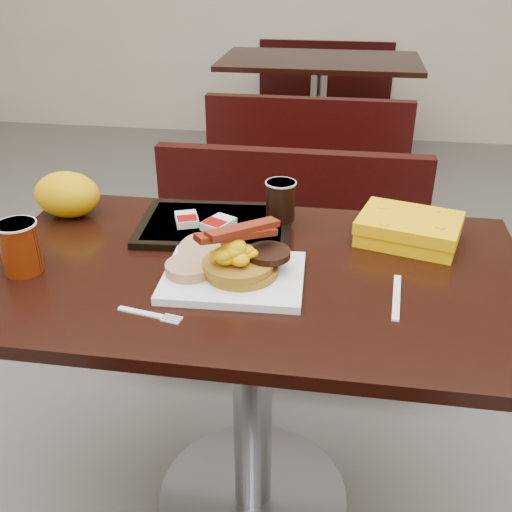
% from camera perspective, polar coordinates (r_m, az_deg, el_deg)
% --- Properties ---
extents(floor, '(6.00, 7.00, 0.01)m').
position_cam_1_polar(floor, '(1.79, -0.30, -22.50)').
color(floor, slate).
rests_on(floor, ground).
extents(table_near, '(1.20, 0.70, 0.75)m').
position_cam_1_polar(table_near, '(1.52, -0.33, -13.54)').
color(table_near, black).
rests_on(table_near, floor).
extents(bench_near_n, '(1.00, 0.46, 0.72)m').
position_cam_1_polar(bench_near_n, '(2.10, 2.69, -1.10)').
color(bench_near_n, black).
rests_on(bench_near_n, floor).
extents(table_far, '(1.20, 0.70, 0.75)m').
position_cam_1_polar(table_far, '(3.86, 5.94, 12.96)').
color(table_far, black).
rests_on(table_far, floor).
extents(bench_far_s, '(1.00, 0.46, 0.72)m').
position_cam_1_polar(bench_far_s, '(3.19, 5.13, 9.43)').
color(bench_far_s, black).
rests_on(bench_far_s, floor).
extents(bench_far_n, '(1.00, 0.46, 0.72)m').
position_cam_1_polar(bench_far_n, '(4.54, 6.50, 15.08)').
color(bench_far_n, black).
rests_on(bench_far_n, floor).
extents(platter, '(0.30, 0.24, 0.02)m').
position_cam_1_polar(platter, '(1.25, -2.19, -2.06)').
color(platter, white).
rests_on(platter, table_near).
extents(pancake_stack, '(0.19, 0.19, 0.03)m').
position_cam_1_polar(pancake_stack, '(1.24, -1.43, -1.03)').
color(pancake_stack, '#A66B1B').
rests_on(pancake_stack, platter).
extents(sausage_patty, '(0.11, 0.11, 0.01)m').
position_cam_1_polar(sausage_patty, '(1.24, 1.23, 0.25)').
color(sausage_patty, black).
rests_on(sausage_patty, pancake_stack).
extents(scrambled_eggs, '(0.11, 0.10, 0.05)m').
position_cam_1_polar(scrambled_eggs, '(1.21, -2.15, 0.53)').
color(scrambled_eggs, yellow).
rests_on(scrambled_eggs, pancake_stack).
extents(bacon_strips, '(0.19, 0.18, 0.01)m').
position_cam_1_polar(bacon_strips, '(1.21, -1.88, 2.25)').
color(bacon_strips, '#450B04').
rests_on(bacon_strips, scrambled_eggs).
extents(muffin_bottom, '(0.11, 0.11, 0.02)m').
position_cam_1_polar(muffin_bottom, '(1.25, -6.47, -1.17)').
color(muffin_bottom, tan).
rests_on(muffin_bottom, platter).
extents(muffin_top, '(0.10, 0.11, 0.05)m').
position_cam_1_polar(muffin_top, '(1.29, -5.45, 0.47)').
color(muffin_top, tan).
rests_on(muffin_top, platter).
extents(coffee_cup_near, '(0.09, 0.09, 0.11)m').
position_cam_1_polar(coffee_cup_near, '(1.36, -21.84, 0.76)').
color(coffee_cup_near, '#9B2B05').
rests_on(coffee_cup_near, table_near).
extents(fork, '(0.14, 0.05, 0.00)m').
position_cam_1_polar(fork, '(1.17, -11.09, -5.39)').
color(fork, white).
rests_on(fork, table_near).
extents(knife, '(0.03, 0.17, 0.00)m').
position_cam_1_polar(knife, '(1.23, 13.43, -3.87)').
color(knife, white).
rests_on(knife, table_near).
extents(condiment_syrup, '(0.05, 0.05, 0.01)m').
position_cam_1_polar(condiment_syrup, '(1.38, -4.01, 0.93)').
color(condiment_syrup, '#A96107').
rests_on(condiment_syrup, table_near).
extents(condiment_ketchup, '(0.04, 0.03, 0.01)m').
position_cam_1_polar(condiment_ketchup, '(1.40, -1.79, 1.31)').
color(condiment_ketchup, '#8C0504').
rests_on(condiment_ketchup, table_near).
extents(tray, '(0.39, 0.29, 0.02)m').
position_cam_1_polar(tray, '(1.48, -3.95, 3.00)').
color(tray, black).
rests_on(tray, table_near).
extents(hashbrown_sleeve_left, '(0.08, 0.09, 0.02)m').
position_cam_1_polar(hashbrown_sleeve_left, '(1.47, -6.72, 3.54)').
color(hashbrown_sleeve_left, silver).
rests_on(hashbrown_sleeve_left, tray).
extents(hashbrown_sleeve_right, '(0.08, 0.09, 0.02)m').
position_cam_1_polar(hashbrown_sleeve_right, '(1.44, -3.64, 3.11)').
color(hashbrown_sleeve_right, silver).
rests_on(hashbrown_sleeve_right, tray).
extents(coffee_cup_far, '(0.09, 0.09, 0.10)m').
position_cam_1_polar(coffee_cup_far, '(1.47, 2.39, 5.37)').
color(coffee_cup_far, black).
rests_on(coffee_cup_far, tray).
extents(clamshell, '(0.27, 0.23, 0.06)m').
position_cam_1_polar(clamshell, '(1.45, 14.57, 2.54)').
color(clamshell, '#FDB704').
rests_on(clamshell, table_near).
extents(paper_bag, '(0.20, 0.17, 0.12)m').
position_cam_1_polar(paper_bag, '(1.60, -17.78, 5.69)').
color(paper_bag, orange).
rests_on(paper_bag, table_near).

